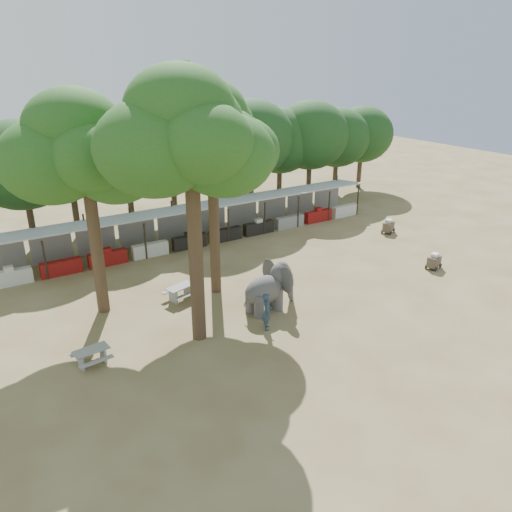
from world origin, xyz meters
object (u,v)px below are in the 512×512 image
yard_tree_center (185,136)px  yard_tree_back (207,135)px  picnic_table_near (92,355)px  cart_back (389,226)px  handler (267,311)px  elephant (270,287)px  picnic_table_far (181,291)px  cart_front (434,261)px  yard_tree_left (80,150)px

yard_tree_center → yard_tree_back: size_ratio=1.06×
picnic_table_near → cart_back: bearing=7.3°
yard_tree_center → cart_back: 21.34m
handler → yard_tree_back: bearing=29.6°
elephant → handler: (-1.27, -1.64, -0.29)m
handler → picnic_table_near: bearing=107.0°
yard_tree_back → elephant: yard_tree_back is taller
yard_tree_back → picnic_table_near: size_ratio=7.20×
picnic_table_far → cart_front: 15.62m
handler → cart_front: (12.79, 0.69, -0.45)m
cart_back → picnic_table_far: bearing=161.6°
cart_back → cart_front: bearing=-137.1°
yard_tree_back → picnic_table_near: yard_tree_back is taller
handler → picnic_table_near: handler is taller
handler → picnic_table_far: handler is taller
handler → cart_front: size_ratio=1.63×
yard_tree_center → yard_tree_back: (3.00, 4.00, -0.67)m
elephant → cart_back: elephant is taller
yard_tree_left → yard_tree_back: size_ratio=0.97×
yard_tree_left → picnic_table_near: yard_tree_left is taller
yard_tree_center → cart_back: (18.61, 5.78, -8.69)m
picnic_table_near → picnic_table_far: bearing=26.4°
yard_tree_back → cart_back: yard_tree_back is taller
elephant → picnic_table_near: 9.21m
elephant → handler: size_ratio=1.73×
yard_tree_back → picnic_table_near: 11.77m
elephant → picnic_table_near: size_ratio=2.05×
elephant → yard_tree_left: bearing=142.4°
yard_tree_center → handler: (3.21, -1.21, -8.27)m
yard_tree_back → cart_back: size_ratio=8.98×
yard_tree_center → picnic_table_near: yard_tree_center is taller
yard_tree_center → elephant: 9.17m
cart_front → cart_back: bearing=51.6°
cart_back → elephant: bearing=176.2°
yard_tree_left → yard_tree_center: yard_tree_center is taller
yard_tree_center → picnic_table_far: 9.58m
yard_tree_center → elephant: size_ratio=3.72×
elephant → yard_tree_back: bearing=106.4°
elephant → handler: 2.09m
picnic_table_near → picnic_table_far: (5.71, 3.64, 0.04)m
yard_tree_left → cart_back: bearing=2.1°
elephant → cart_front: elephant is taller
yard_tree_center → handler: yard_tree_center is taller
yard_tree_left → picnic_table_far: 8.75m
elephant → cart_back: (14.13, 5.35, -0.70)m
picnic_table_far → cart_front: cart_front is taller
picnic_table_far → elephant: bearing=-61.9°
yard_tree_center → picnic_table_far: size_ratio=6.35×
picnic_table_near → picnic_table_far: 6.78m
yard_tree_center → cart_front: bearing=-1.9°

